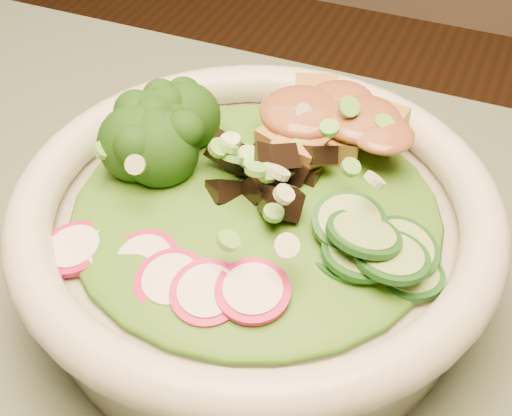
% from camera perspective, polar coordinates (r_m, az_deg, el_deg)
% --- Properties ---
extents(salad_bowl, '(0.30, 0.30, 0.08)m').
position_cam_1_polar(salad_bowl, '(0.45, 0.00, -2.01)').
color(salad_bowl, beige).
rests_on(salad_bowl, dining_table).
extents(lettuce_bed, '(0.23, 0.23, 0.03)m').
position_cam_1_polar(lettuce_bed, '(0.43, -0.00, 0.10)').
color(lettuce_bed, '#2B6014').
rests_on(lettuce_bed, salad_bowl).
extents(broccoli_florets, '(0.10, 0.09, 0.05)m').
position_cam_1_polar(broccoli_florets, '(0.45, -7.09, 5.29)').
color(broccoli_florets, black).
rests_on(broccoli_florets, salad_bowl).
extents(radish_slices, '(0.13, 0.07, 0.02)m').
position_cam_1_polar(radish_slices, '(0.39, -6.42, -5.29)').
color(radish_slices, '#B50D48').
rests_on(radish_slices, salad_bowl).
extents(cucumber_slices, '(0.09, 0.09, 0.04)m').
position_cam_1_polar(cucumber_slices, '(0.39, 8.17, -2.90)').
color(cucumber_slices, '#8EAE60').
rests_on(cucumber_slices, salad_bowl).
extents(mushroom_heap, '(0.09, 0.09, 0.04)m').
position_cam_1_polar(mushroom_heap, '(0.43, 1.12, 2.65)').
color(mushroom_heap, black).
rests_on(mushroom_heap, salad_bowl).
extents(tofu_cubes, '(0.11, 0.09, 0.04)m').
position_cam_1_polar(tofu_cubes, '(0.47, 5.55, 5.81)').
color(tofu_cubes, '#9D6134').
rests_on(tofu_cubes, salad_bowl).
extents(peanut_sauce, '(0.08, 0.06, 0.02)m').
position_cam_1_polar(peanut_sauce, '(0.46, 5.67, 7.26)').
color(peanut_sauce, brown).
rests_on(peanut_sauce, tofu_cubes).
extents(scallion_garnish, '(0.21, 0.21, 0.03)m').
position_cam_1_polar(scallion_garnish, '(0.41, -0.00, 2.90)').
color(scallion_garnish, '#5DA93B').
rests_on(scallion_garnish, salad_bowl).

